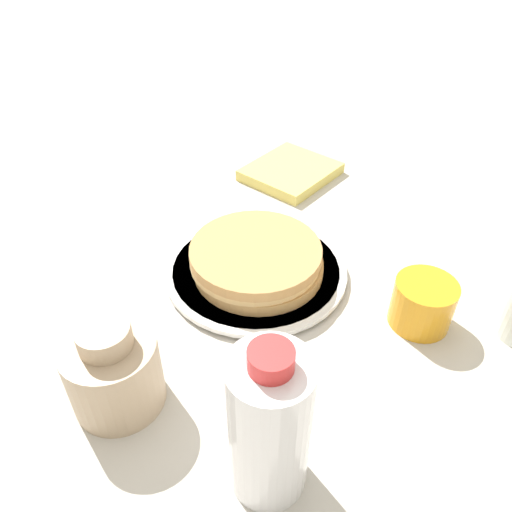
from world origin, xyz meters
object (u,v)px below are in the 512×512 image
Objects in this scene: cream_jug at (114,370)px; water_bottle_mid at (269,426)px; juice_glass at (423,304)px; pancake_stack at (257,259)px; plate at (256,270)px.

cream_jug is 0.19m from water_bottle_mid.
water_bottle_mid reaches higher than juice_glass.
plate is at bearing -127.27° from pancake_stack.
pancake_stack is 0.25m from cream_jug.
juice_glass is (-0.09, 0.21, 0.02)m from plate.
plate is 2.28× the size of cream_jug.
water_bottle_mid is (-0.06, 0.18, 0.04)m from cream_jug.
juice_glass is 0.29m from water_bottle_mid.
plate is 3.34× the size of juice_glass.
pancake_stack is at bearing 52.73° from plate.
water_bottle_mid is at bearing 48.08° from pancake_stack.
plate is 0.31m from water_bottle_mid.
plate is at bearing -169.51° from cream_jug.
cream_jug reaches higher than juice_glass.
cream_jug is at bearing 10.49° from plate.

